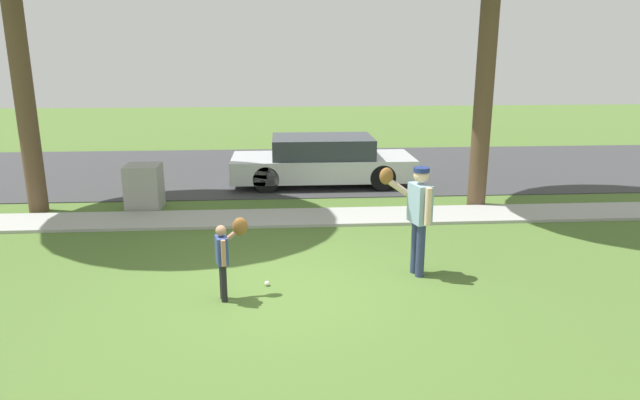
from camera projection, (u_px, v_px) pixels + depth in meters
The scene contains 8 objects.
ground_plane at pixel (282, 221), 11.52m from camera, with size 48.00×48.00×0.00m, color #4C6B2D.
sidewalk_strip at pixel (282, 218), 11.61m from camera, with size 36.00×1.20×0.06m, color #A3A39E.
road_surface at pixel (281, 169), 16.44m from camera, with size 36.00×6.80×0.02m, color #38383A.
person_adult at pixel (417, 209), 8.50m from camera, with size 0.78×0.59×1.69m.
person_child at pixel (226, 250), 7.74m from camera, with size 0.47×0.51×1.13m.
baseball at pixel (267, 283), 8.33m from camera, with size 0.07×0.07×0.07m, color white.
utility_cabinet at pixel (144, 187), 12.29m from camera, with size 0.73×0.73×0.97m, color gray.
parked_sedan_silver at pixel (322, 161), 14.45m from camera, with size 4.60×1.80×1.23m.
Camera 1 is at (0.02, -7.55, 3.37)m, focal length 31.68 mm.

